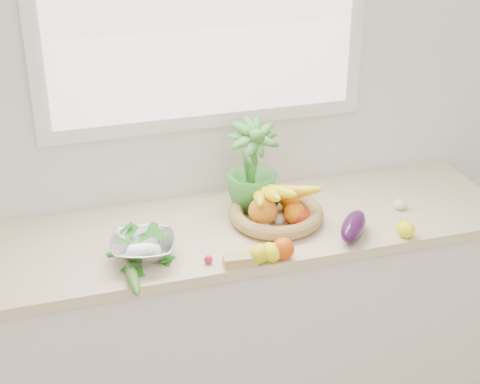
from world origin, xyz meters
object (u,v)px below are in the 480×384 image
object	(u,v)px
eggplant	(353,226)
fruit_basket	(275,209)
apple	(300,217)
potted_herb	(252,166)
colander_with_spinach	(143,243)
cucumber	(133,278)

from	to	relation	value
eggplant	fruit_basket	size ratio (longest dim) A/B	0.45
apple	potted_herb	bearing A→B (deg)	127.94
potted_herb	fruit_basket	bearing A→B (deg)	-60.96
apple	eggplant	world-z (taller)	eggplant
colander_with_spinach	eggplant	bearing A→B (deg)	-5.73
apple	potted_herb	distance (m)	0.27
apple	eggplant	size ratio (longest dim) A/B	0.37
apple	fruit_basket	bearing A→B (deg)	139.04
fruit_basket	colander_with_spinach	bearing A→B (deg)	-167.40
cucumber	potted_herb	distance (m)	0.68
eggplant	cucumber	world-z (taller)	eggplant
apple	fruit_basket	world-z (taller)	fruit_basket
potted_herb	fruit_basket	size ratio (longest dim) A/B	0.76
apple	potted_herb	size ratio (longest dim) A/B	0.22
apple	cucumber	xyz separation A→B (m)	(-0.68, -0.20, -0.02)
apple	fruit_basket	size ratio (longest dim) A/B	0.17
fruit_basket	cucumber	bearing A→B (deg)	-156.23
potted_herb	cucumber	bearing A→B (deg)	-145.14
eggplant	potted_herb	xyz separation A→B (m)	(-0.30, 0.31, 0.15)
potted_herb	fruit_basket	distance (m)	0.19
cucumber	fruit_basket	bearing A→B (deg)	23.77
apple	cucumber	world-z (taller)	apple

